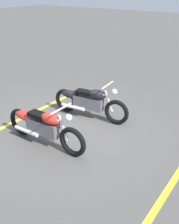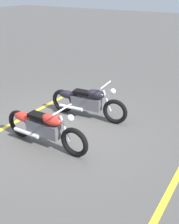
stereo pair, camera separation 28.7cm
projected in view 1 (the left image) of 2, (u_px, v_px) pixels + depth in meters
name	position (u px, v px, depth m)	size (l,w,h in m)	color
ground_plane	(64.00, 127.00, 6.82)	(60.00, 60.00, 0.00)	#514F4C
motorcycle_bright_foreground	(42.00, 126.00, 5.93)	(2.23, 0.62, 1.04)	black
motorcycle_dark_foreground	(88.00, 101.00, 7.15)	(2.23, 0.62, 1.04)	black
parking_stripe_near	(43.00, 108.00, 7.87)	(3.20, 0.12, 0.01)	yellow
parking_stripe_mid	(178.00, 174.00, 5.15)	(3.20, 0.12, 0.01)	yellow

